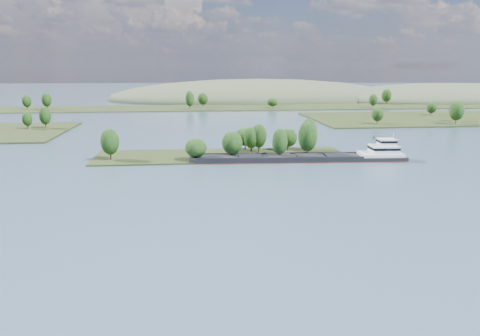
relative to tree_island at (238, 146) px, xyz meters
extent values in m
plane|color=#334459|center=(-6.60, -59.33, -4.11)|extent=(1800.00, 1800.00, 0.00)
cube|color=black|center=(-6.60, 0.67, -4.11)|extent=(100.00, 30.00, 1.20)
cylinder|color=black|center=(14.86, -11.12, -1.56)|extent=(0.50, 0.50, 3.89)
ellipsoid|color=black|center=(14.86, -11.12, 3.38)|extent=(6.00, 6.00, 9.99)
cylinder|color=black|center=(4.48, 12.77, -1.99)|extent=(0.50, 0.50, 3.04)
ellipsoid|color=black|center=(4.48, 12.77, 1.88)|extent=(8.65, 8.65, 7.81)
cylinder|color=black|center=(-2.99, -7.89, -1.76)|extent=(0.50, 0.50, 3.49)
ellipsoid|color=black|center=(-2.99, -7.89, 2.67)|extent=(7.99, 7.99, 8.96)
cylinder|color=black|center=(5.96, 4.60, -1.76)|extent=(0.50, 0.50, 3.49)
ellipsoid|color=black|center=(5.96, 4.60, 2.68)|extent=(6.20, 6.20, 8.98)
cylinder|color=black|center=(-16.92, -9.91, -2.13)|extent=(0.50, 0.50, 2.76)
ellipsoid|color=black|center=(-16.92, -9.91, 1.38)|extent=(8.15, 8.15, 7.09)
cylinder|color=black|center=(-49.26, -4.60, -1.55)|extent=(0.50, 0.50, 3.92)
ellipsoid|color=black|center=(-49.26, -4.60, 3.43)|extent=(7.00, 7.00, 10.07)
cylinder|color=black|center=(9.21, 4.87, -1.57)|extent=(0.50, 0.50, 3.88)
ellipsoid|color=black|center=(9.21, 4.87, 3.36)|extent=(6.37, 6.37, 9.97)
cylinder|color=black|center=(30.92, 7.77, -1.31)|extent=(0.50, 0.50, 4.39)
ellipsoid|color=black|center=(30.92, 7.77, 4.27)|extent=(6.75, 6.75, 11.29)
cylinder|color=black|center=(26.38, -8.08, -1.17)|extent=(0.50, 0.50, 4.68)
ellipsoid|color=black|center=(26.38, -8.08, 4.79)|extent=(7.53, 7.53, 12.03)
cylinder|color=black|center=(22.07, 7.86, -1.98)|extent=(0.50, 0.50, 3.05)
ellipsoid|color=black|center=(22.07, 7.86, 1.89)|extent=(7.62, 7.62, 7.83)
cylinder|color=black|center=(-100.69, 92.31, -1.29)|extent=(0.50, 0.50, 4.03)
ellipsoid|color=black|center=(-100.69, 92.31, 3.83)|extent=(6.39, 6.39, 10.36)
cylinder|color=black|center=(-109.89, 90.27, -1.72)|extent=(0.50, 0.50, 3.16)
ellipsoid|color=black|center=(-109.89, 90.27, 2.30)|extent=(5.51, 5.51, 8.14)
cylinder|color=black|center=(95.13, 90.76, -1.66)|extent=(0.50, 0.50, 3.28)
ellipsoid|color=black|center=(95.13, 90.76, 2.51)|extent=(6.96, 6.96, 8.44)
cylinder|color=black|center=(142.60, 85.03, -1.02)|extent=(0.50, 0.50, 4.58)
ellipsoid|color=black|center=(142.60, 85.03, 4.81)|extent=(8.83, 8.83, 11.77)
cylinder|color=black|center=(151.42, 99.31, -1.59)|extent=(0.50, 0.50, 3.43)
ellipsoid|color=black|center=(151.42, 99.31, 2.76)|extent=(6.33, 6.33, 8.81)
cylinder|color=black|center=(154.41, 136.89, -1.79)|extent=(0.50, 0.50, 3.04)
ellipsoid|color=black|center=(154.41, 136.89, 2.08)|extent=(7.36, 7.36, 7.81)
cube|color=black|center=(-6.60, 220.67, -4.11)|extent=(900.00, 60.00, 1.20)
cylinder|color=black|center=(-150.93, 216.94, -1.57)|extent=(0.50, 0.50, 3.87)
ellipsoid|color=black|center=(-150.93, 216.94, 3.34)|extent=(7.01, 7.01, 9.94)
cylinder|color=black|center=(136.81, 201.90, -1.61)|extent=(0.50, 0.50, 3.78)
ellipsoid|color=black|center=(136.81, 201.90, 3.19)|extent=(7.26, 7.26, 9.72)
cylinder|color=black|center=(-7.03, 225.78, -1.50)|extent=(0.50, 0.50, 4.01)
ellipsoid|color=black|center=(-7.03, 225.78, 3.60)|extent=(8.82, 8.82, 10.32)
cylinder|color=black|center=(163.11, 235.97, -1.20)|extent=(0.50, 0.50, 4.61)
ellipsoid|color=black|center=(163.11, 235.97, 4.66)|extent=(9.07, 9.07, 11.85)
cylinder|color=black|center=(-134.95, 216.32, -1.26)|extent=(0.50, 0.50, 4.49)
ellipsoid|color=black|center=(-134.95, 216.32, 4.46)|extent=(7.83, 7.83, 11.56)
cylinder|color=black|center=(51.26, 209.57, -2.11)|extent=(0.50, 0.50, 2.79)
ellipsoid|color=black|center=(51.26, 209.57, 1.44)|extent=(9.01, 9.01, 7.18)
cylinder|color=black|center=(-18.46, 202.56, -1.03)|extent=(0.50, 0.50, 4.96)
ellipsoid|color=black|center=(-18.46, 202.56, 5.28)|extent=(7.06, 7.06, 12.75)
ellipsoid|color=#3E4B33|center=(253.40, 290.67, -4.11)|extent=(260.00, 140.00, 36.00)
ellipsoid|color=#3E4B33|center=(53.40, 320.67, -4.11)|extent=(320.00, 160.00, 44.00)
cube|color=black|center=(22.95, -11.42, -3.60)|extent=(81.11, 14.27, 2.22)
cube|color=maroon|center=(22.95, -11.42, -4.05)|extent=(81.33, 14.48, 0.25)
cube|color=black|center=(15.15, -6.07, -2.19)|extent=(62.48, 3.65, 0.81)
cube|color=black|center=(14.63, -15.94, -2.19)|extent=(62.48, 3.65, 0.81)
cube|color=black|center=(14.89, -11.00, -2.34)|extent=(60.91, 12.21, 0.30)
cube|color=black|center=(-7.27, -9.85, -2.04)|extent=(9.50, 8.73, 0.35)
cube|color=black|center=(3.81, -10.42, -2.04)|extent=(9.50, 8.73, 0.35)
cube|color=black|center=(14.89, -11.00, -2.04)|extent=(9.50, 8.73, 0.35)
cube|color=black|center=(25.97, -11.58, -2.04)|extent=(9.50, 8.73, 0.35)
cube|color=black|center=(37.05, -12.15, -2.04)|extent=(9.50, 8.73, 0.35)
cube|color=black|center=(-17.85, -9.30, -3.20)|extent=(3.49, 9.22, 2.02)
cylinder|color=black|center=(-16.84, -9.35, -1.78)|extent=(0.25, 0.25, 2.22)
cube|color=white|center=(54.18, -13.05, -1.89)|extent=(16.62, 10.51, 1.21)
cube|color=white|center=(55.19, -13.10, 0.13)|extent=(10.49, 8.58, 3.03)
cube|color=black|center=(55.19, -13.10, 0.54)|extent=(10.71, 8.80, 0.91)
cube|color=white|center=(56.19, -13.15, 2.75)|extent=(6.36, 6.36, 2.22)
cube|color=black|center=(56.19, -13.15, 3.16)|extent=(6.57, 6.57, 0.81)
cube|color=white|center=(56.19, -13.15, 3.96)|extent=(6.78, 6.78, 0.20)
cylinder|color=white|center=(58.71, -13.28, 5.18)|extent=(0.21, 0.21, 2.62)
cylinder|color=black|center=(52.32, -9.92, 4.17)|extent=(0.53, 0.53, 1.21)
camera|label=1|loc=(-19.07, -183.66, 31.48)|focal=35.00mm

